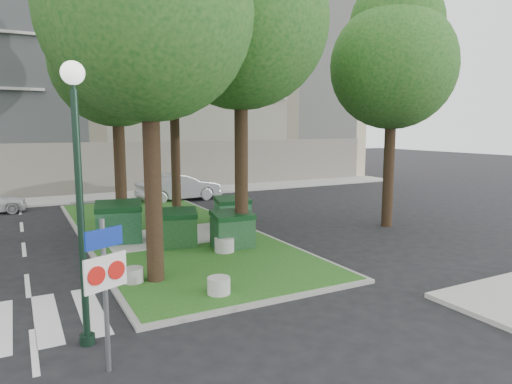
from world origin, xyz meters
TOP-DOWN VIEW (x-y plane):
  - ground at (0.00, 0.00)m, footprint 120.00×120.00m
  - median_island at (0.50, 8.00)m, footprint 6.00×16.00m
  - median_kerb at (0.50, 8.00)m, footprint 6.30×16.30m
  - building_sidewalk at (0.00, 18.50)m, footprint 42.00×3.00m
  - zebra_crossing at (-3.75, 1.50)m, footprint 5.00×3.00m
  - apartment_building at (0.00, 26.00)m, footprint 41.00×12.00m
  - tree_median_near_right at (2.09, 4.56)m, footprint 5.60×5.60m
  - tree_median_mid at (-0.91, 9.06)m, footprint 4.80×4.80m
  - tree_median_far at (2.29, 12.06)m, footprint 5.80×5.80m
  - tree_street_right at (9.09, 5.06)m, footprint 5.00×5.00m
  - dumpster_a at (-1.51, 7.03)m, footprint 1.74×1.38m
  - dumpster_b at (0.09, 5.59)m, footprint 1.57×1.28m
  - dumpster_c at (1.69, 4.55)m, footprint 1.40×1.02m
  - dumpster_d at (3.00, 7.35)m, footprint 1.46×1.12m
  - bollard_left at (-2.06, 2.62)m, footprint 0.52×0.52m
  - bollard_right at (1.22, 4.17)m, footprint 0.63×0.63m
  - bollard_mid at (-0.43, 0.81)m, footprint 0.56×0.56m
  - litter_bin at (3.20, 8.54)m, footprint 0.46×0.46m
  - street_lamp at (-3.58, -0.18)m, footprint 0.42×0.42m
  - traffic_sign_pole at (-3.40, -1.37)m, footprint 0.74×0.37m
  - car_silver at (3.50, 15.50)m, footprint 4.79×2.11m

SIDE VIEW (x-z plane):
  - ground at x=0.00m, z-range 0.00..0.00m
  - zebra_crossing at x=-3.75m, z-range 0.00..0.01m
  - median_kerb at x=0.50m, z-range 0.00..0.10m
  - median_island at x=0.50m, z-range 0.00..0.12m
  - building_sidewalk at x=0.00m, z-range 0.00..0.12m
  - bollard_left at x=-2.06m, z-range 0.12..0.49m
  - bollard_mid at x=-0.43m, z-range 0.12..0.52m
  - bollard_right at x=1.22m, z-range 0.12..0.57m
  - litter_bin at x=3.20m, z-range 0.12..0.92m
  - dumpster_c at x=1.69m, z-range 0.09..1.35m
  - dumpster_d at x=3.00m, z-range 0.09..1.35m
  - dumpster_b at x=0.09m, z-range 0.09..1.36m
  - car_silver at x=3.50m, z-range 0.00..1.53m
  - dumpster_a at x=-1.51m, z-range 0.09..1.54m
  - traffic_sign_pole at x=-3.40m, z-range 0.37..3.01m
  - street_lamp at x=-3.58m, z-range 0.68..5.94m
  - tree_median_mid at x=-0.91m, z-range 1.98..11.97m
  - tree_street_right at x=9.09m, z-range 1.95..12.02m
  - tree_median_near_right at x=2.09m, z-range 2.26..13.72m
  - apartment_building at x=0.00m, z-range 0.00..16.00m
  - tree_median_far at x=2.29m, z-range 2.36..14.28m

